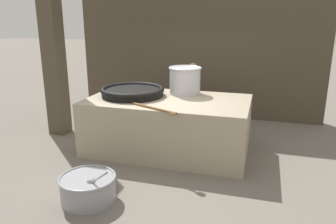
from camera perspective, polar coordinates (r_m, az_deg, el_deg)
The scene contains 9 objects.
ground_plane at distance 6.56m, azimuth -0.00°, elevation -6.56°, with size 60.00×60.00×0.00m, color slate.
back_wall at distance 8.63m, azimuth 5.14°, elevation 12.56°, with size 6.38×0.24×4.00m, color #4C4233.
support_pillar at distance 7.51m, azimuth -19.47°, elevation 11.21°, with size 0.37×0.37×4.00m, color #4C4233.
hearth_platform at distance 6.37m, azimuth -0.00°, elevation -2.24°, with size 3.05×1.74×1.04m.
giant_wok_near at distance 6.49m, azimuth -6.19°, elevation 3.60°, with size 1.26×1.26×0.17m.
stock_pot at distance 6.62m, azimuth 2.97°, elevation 5.62°, with size 0.66×0.66×0.55m.
stirring_paddle at distance 5.48m, azimuth -2.11°, elevation 0.57°, with size 0.94×0.48×0.04m.
cook at distance 7.56m, azimuth 4.21°, elevation 3.17°, with size 0.44×0.62×1.55m.
prep_bowl_vegetables at distance 4.90m, azimuth -13.75°, elevation -12.62°, with size 0.94×0.81×0.70m.
Camera 1 is at (1.73, -5.80, 2.53)m, focal length 35.00 mm.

